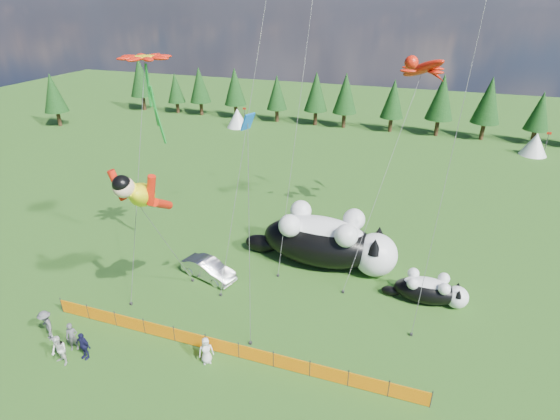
{
  "coord_description": "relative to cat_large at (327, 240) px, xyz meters",
  "views": [
    {
      "loc": [
        8.88,
        -19.22,
        17.84
      ],
      "look_at": [
        0.99,
        4.0,
        5.78
      ],
      "focal_mm": 28.0,
      "sensor_mm": 36.0,
      "label": 1
    }
  ],
  "objects": [
    {
      "name": "car",
      "position": [
        -7.38,
        -4.36,
        -1.3
      ],
      "size": [
        4.35,
        2.52,
        1.36
      ],
      "primitive_type": "imported",
      "rotation": [
        0.0,
        0.0,
        1.29
      ],
      "color": "silver",
      "rests_on": "ground"
    },
    {
      "name": "ground",
      "position": [
        -3.31,
        -7.71,
        -1.98
      ],
      "size": [
        160.0,
        160.0,
        0.0
      ],
      "primitive_type": "plane",
      "color": "#0D370A",
      "rests_on": "ground"
    },
    {
      "name": "tree_line",
      "position": [
        -3.31,
        37.29,
        2.02
      ],
      "size": [
        90.0,
        4.0,
        8.0
      ],
      "primitive_type": null,
      "color": "black",
      "rests_on": "ground"
    },
    {
      "name": "spectator_d",
      "position": [
        -13.28,
        -12.85,
        -1.01
      ],
      "size": [
        1.4,
        1.17,
        1.93
      ],
      "primitive_type": "imported",
      "rotation": [
        0.0,
        0.0,
        -0.51
      ],
      "color": "#505054",
      "rests_on": "ground"
    },
    {
      "name": "flower_kite",
      "position": [
        -9.4,
        -5.72,
        12.68
      ],
      "size": [
        3.39,
        4.78,
        15.08
      ],
      "color": "red",
      "rests_on": "ground"
    },
    {
      "name": "spectator_a",
      "position": [
        -11.3,
        -13.06,
        -1.09
      ],
      "size": [
        0.77,
        0.68,
        1.77
      ],
      "primitive_type": "imported",
      "rotation": [
        0.0,
        0.0,
        0.5
      ],
      "color": "#505054",
      "rests_on": "ground"
    },
    {
      "name": "diamond_kite_a",
      "position": [
        -3.94,
        -1.73,
        14.99
      ],
      "size": [
        2.26,
        5.13,
        19.03
      ],
      "color": "blue",
      "rests_on": "ground"
    },
    {
      "name": "gecko_kite",
      "position": [
        4.82,
        5.59,
        11.4
      ],
      "size": [
        6.09,
        11.97,
        16.09
      ],
      "color": "red",
      "rests_on": "ground"
    },
    {
      "name": "spectator_b",
      "position": [
        -11.14,
        -14.17,
        -1.06
      ],
      "size": [
        1.0,
        0.73,
        1.84
      ],
      "primitive_type": "imported",
      "rotation": [
        0.0,
        0.0,
        -0.25
      ],
      "color": "silver",
      "rests_on": "ground"
    },
    {
      "name": "cat_large",
      "position": [
        0.0,
        0.0,
        0.0
      ],
      "size": [
        11.53,
        4.29,
        4.17
      ],
      "rotation": [
        0.0,
        0.0,
        -0.03
      ],
      "color": "black",
      "rests_on": "ground"
    },
    {
      "name": "diamond_kite_c",
      "position": [
        -1.45,
        -10.45,
        10.64
      ],
      "size": [
        1.02,
        1.59,
        13.93
      ],
      "color": "blue",
      "rests_on": "ground"
    },
    {
      "name": "cat_small",
      "position": [
        7.35,
        -2.23,
        -1.05
      ],
      "size": [
        5.39,
        2.0,
        1.95
      ],
      "rotation": [
        0.0,
        0.0,
        0.03
      ],
      "color": "black",
      "rests_on": "ground"
    },
    {
      "name": "spectator_e",
      "position": [
        -3.83,
        -11.54,
        -1.16
      ],
      "size": [
        0.95,
        0.88,
        1.63
      ],
      "primitive_type": "imported",
      "rotation": [
        0.0,
        0.0,
        0.59
      ],
      "color": "silver",
      "rests_on": "ground"
    },
    {
      "name": "superhero_kite",
      "position": [
        -7.68,
        -9.9,
        6.7
      ],
      "size": [
        5.25,
        7.5,
        11.12
      ],
      "color": "#F9EE0D",
      "rests_on": "ground"
    },
    {
      "name": "safety_fence",
      "position": [
        -3.31,
        -10.71,
        -1.48
      ],
      "size": [
        22.06,
        0.06,
        1.1
      ],
      "color": "#262626",
      "rests_on": "ground"
    },
    {
      "name": "spectator_c",
      "position": [
        -10.28,
        -13.39,
        -1.12
      ],
      "size": [
        1.05,
        0.61,
        1.71
      ],
      "primitive_type": "imported",
      "rotation": [
        0.0,
        0.0,
        -0.1
      ],
      "color": "#15153A",
      "rests_on": "ground"
    },
    {
      "name": "festival_tents",
      "position": [
        7.69,
        32.29,
        -0.58
      ],
      "size": [
        50.0,
        3.2,
        2.8
      ],
      "primitive_type": null,
      "color": "white",
      "rests_on": "ground"
    },
    {
      "name": "diamond_kite_d",
      "position": [
        -2.62,
        3.75,
        15.41
      ],
      "size": [
        1.02,
        7.24,
        19.65
      ],
      "color": "#0C9989",
      "rests_on": "ground"
    }
  ]
}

